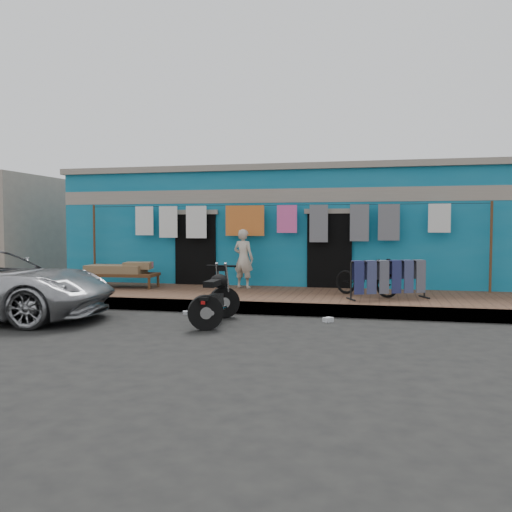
{
  "coord_description": "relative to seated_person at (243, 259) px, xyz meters",
  "views": [
    {
      "loc": [
        2.53,
        -9.0,
        1.74
      ],
      "look_at": [
        0.0,
        2.0,
        1.15
      ],
      "focal_mm": 38.0,
      "sensor_mm": 36.0,
      "label": 1
    }
  ],
  "objects": [
    {
      "name": "charpoy",
      "position": [
        -2.97,
        -0.53,
        -0.43
      ],
      "size": [
        1.91,
        1.09,
        0.6
      ],
      "primitive_type": null,
      "rotation": [
        0.0,
        0.0,
        0.07
      ],
      "color": "brown",
      "rests_on": "sidewalk"
    },
    {
      "name": "ground",
      "position": [
        0.76,
        -3.91,
        -0.98
      ],
      "size": [
        80.0,
        80.0,
        0.0
      ],
      "primitive_type": "plane",
      "color": "black",
      "rests_on": "ground"
    },
    {
      "name": "sidewalk",
      "position": [
        0.76,
        -0.91,
        -0.85
      ],
      "size": [
        28.0,
        3.0,
        0.25
      ],
      "primitive_type": "cube",
      "color": "brown",
      "rests_on": "ground"
    },
    {
      "name": "jeans_rack",
      "position": [
        3.46,
        -1.3,
        -0.31
      ],
      "size": [
        2.01,
        1.68,
        0.84
      ],
      "primitive_type": null,
      "rotation": [
        0.0,
        0.0,
        0.43
      ],
      "color": "black",
      "rests_on": "sidewalk"
    },
    {
      "name": "clothesline",
      "position": [
        0.7,
        0.34,
        0.83
      ],
      "size": [
        10.06,
        0.06,
        2.1
      ],
      "color": "brown",
      "rests_on": "sidewalk"
    },
    {
      "name": "litter_a",
      "position": [
        -0.48,
        -2.71,
        -0.94
      ],
      "size": [
        0.19,
        0.18,
        0.07
      ],
      "primitive_type": "cube",
      "rotation": [
        0.0,
        0.0,
        0.45
      ],
      "color": "silver",
      "rests_on": "ground"
    },
    {
      "name": "litter_c",
      "position": [
        0.23,
        -3.17,
        -0.93
      ],
      "size": [
        0.18,
        0.22,
        0.09
      ],
      "primitive_type": "cube",
      "rotation": [
        0.0,
        0.0,
        1.57
      ],
      "color": "silver",
      "rests_on": "ground"
    },
    {
      "name": "litter_b",
      "position": [
        2.37,
        -2.96,
        -0.94
      ],
      "size": [
        0.21,
        0.22,
        0.09
      ],
      "primitive_type": "cube",
      "rotation": [
        0.0,
        0.0,
        0.91
      ],
      "color": "silver",
      "rests_on": "ground"
    },
    {
      "name": "seated_person",
      "position": [
        0.0,
        0.0,
        0.0
      ],
      "size": [
        0.6,
        0.49,
        1.46
      ],
      "primitive_type": "imported",
      "rotation": [
        0.0,
        0.0,
        2.85
      ],
      "color": "beige",
      "rests_on": "sidewalk"
    },
    {
      "name": "motorcycle",
      "position": [
        0.39,
        -3.59,
        -0.46
      ],
      "size": [
        0.68,
        1.65,
        1.04
      ],
      "primitive_type": null,
      "rotation": [
        0.0,
        0.0,
        0.04
      ],
      "color": "black",
      "rests_on": "ground"
    },
    {
      "name": "building",
      "position": [
        0.76,
        3.08,
        0.71
      ],
      "size": [
        12.2,
        5.2,
        3.36
      ],
      "color": "#106C94",
      "rests_on": "ground"
    },
    {
      "name": "curb",
      "position": [
        0.76,
        -2.36,
        -0.85
      ],
      "size": [
        28.0,
        0.1,
        0.25
      ],
      "primitive_type": "cube",
      "color": "gray",
      "rests_on": "ground"
    },
    {
      "name": "bicycle",
      "position": [
        3.0,
        -0.86,
        -0.22
      ],
      "size": [
        1.62,
        1.26,
        1.01
      ],
      "primitive_type": "imported",
      "rotation": [
        0.0,
        0.0,
        1.04
      ],
      "color": "black",
      "rests_on": "sidewalk"
    }
  ]
}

